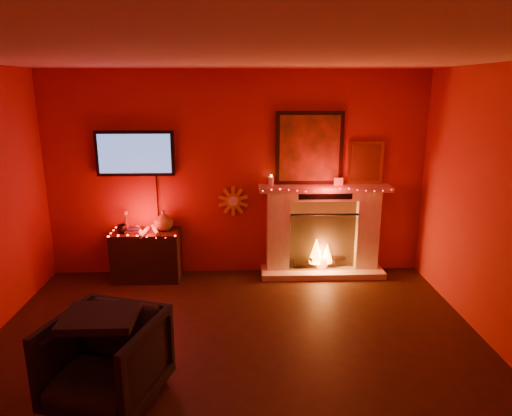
{
  "coord_description": "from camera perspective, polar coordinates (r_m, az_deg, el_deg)",
  "views": [
    {
      "loc": [
        0.05,
        -3.43,
        2.47
      ],
      "look_at": [
        0.23,
        1.7,
        1.11
      ],
      "focal_mm": 32.0,
      "sensor_mm": 36.0,
      "label": 1
    }
  ],
  "objects": [
    {
      "name": "fireplace",
      "position": [
        6.17,
        8.27,
        -1.74
      ],
      "size": [
        1.72,
        0.4,
        2.18
      ],
      "color": "beige",
      "rests_on": "floor"
    },
    {
      "name": "armchair",
      "position": [
        3.99,
        -18.24,
        -17.64
      ],
      "size": [
        1.01,
        1.03,
        0.75
      ],
      "primitive_type": "imported",
      "rotation": [
        0.0,
        0.0,
        -0.31
      ],
      "color": "black",
      "rests_on": "floor"
    },
    {
      "name": "room",
      "position": [
        3.61,
        -2.67,
        -3.22
      ],
      "size": [
        5.0,
        5.0,
        5.0
      ],
      "color": "black",
      "rests_on": "ground"
    },
    {
      "name": "tv",
      "position": [
        6.09,
        -14.87,
        6.59
      ],
      "size": [
        1.0,
        0.07,
        1.24
      ],
      "color": "black",
      "rests_on": "room"
    },
    {
      "name": "sunburst_clock",
      "position": [
        6.09,
        -2.88,
        0.86
      ],
      "size": [
        0.4,
        0.03,
        0.4
      ],
      "color": "gold",
      "rests_on": "room"
    },
    {
      "name": "console_table",
      "position": [
        6.19,
        -13.41,
        -5.4
      ],
      "size": [
        0.87,
        0.52,
        0.93
      ],
      "color": "black",
      "rests_on": "floor"
    }
  ]
}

